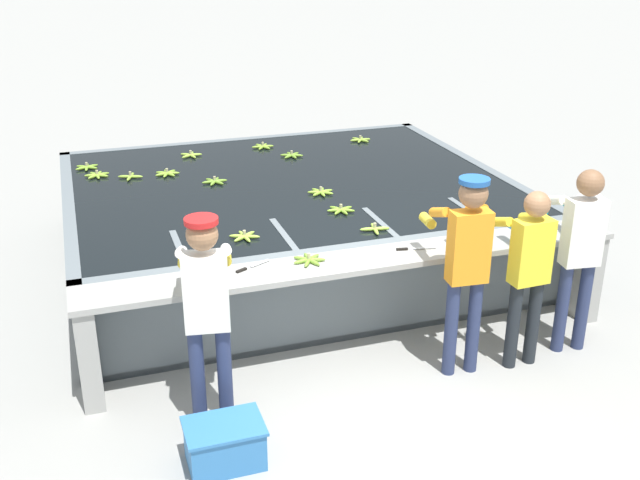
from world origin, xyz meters
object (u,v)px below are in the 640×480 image
Objects in this scene: banana_bunch_floating_4 at (130,177)px; banana_bunch_ledge_0 at (309,260)px; worker_3 at (579,244)px; banana_bunch_floating_0 at (321,192)px; banana_bunch_floating_2 at (215,181)px; crate at (225,444)px; banana_bunch_floating_6 at (244,236)px; banana_bunch_floating_7 at (341,210)px; worker_2 at (527,264)px; knife_1 at (410,249)px; banana_bunch_floating_3 at (375,229)px; banana_bunch_floating_11 at (97,175)px; worker_1 at (466,256)px; knife_0 at (248,268)px; banana_bunch_floating_10 at (292,155)px; banana_bunch_floating_12 at (360,140)px; banana_bunch_floating_9 at (191,155)px; worker_0 at (207,302)px; banana_bunch_floating_1 at (263,146)px; banana_bunch_floating_8 at (167,173)px.

banana_bunch_ledge_0 reaches higher than banana_bunch_floating_4.
banana_bunch_floating_0 is (-1.59, 2.19, -0.07)m from worker_3.
crate is (-0.66, -3.50, -0.77)m from banana_bunch_floating_2.
banana_bunch_floating_7 is (1.06, 0.37, -0.00)m from banana_bunch_floating_6.
worker_2 is 4.49× the size of knife_1.
banana_bunch_floating_3 is 1.01× the size of banana_bunch_floating_7.
banana_bunch_floating_3 and banana_bunch_floating_11 have the same top height.
worker_1 reaches higher than banana_bunch_floating_3.
worker_1 is 6.16× the size of banana_bunch_floating_7.
banana_bunch_floating_2 is at bearing 85.57° from knife_0.
banana_bunch_floating_0 and banana_bunch_floating_10 have the same top height.
banana_bunch_floating_7 and banana_bunch_floating_11 have the same top height.
worker_1 reaches higher than crate.
banana_bunch_floating_12 is at bearing 62.27° from banana_bunch_ledge_0.
banana_bunch_floating_3 is 1.01× the size of banana_bunch_ledge_0.
banana_bunch_floating_9 is at bearing 160.94° from banana_bunch_floating_10.
worker_0 reaches higher than banana_bunch_floating_4.
knife_0 is at bearing 55.88° from worker_0.
banana_bunch_floating_6 is 1.02× the size of banana_bunch_floating_9.
banana_bunch_floating_1 and banana_bunch_floating_9 have the same top height.
banana_bunch_floating_10 is 0.87× the size of knife_0.
banana_bunch_floating_2 is 1.12m from banana_bunch_floating_9.
banana_bunch_floating_7 is at bearing -50.09° from banana_bunch_floating_8.
banana_bunch_ledge_0 reaches higher than crate.
worker_3 is 6.03× the size of banana_bunch_floating_9.
banana_bunch_floating_2 is at bearing 124.09° from worker_2.
worker_2 is 2.46m from banana_bunch_floating_6.
banana_bunch_floating_9 is at bearing 22.64° from banana_bunch_floating_11.
knife_0 is (-1.65, 0.62, -0.13)m from worker_1.
banana_bunch_floating_4 is at bearing 136.77° from banana_bunch_floating_7.
banana_bunch_floating_12 is at bearing 55.80° from knife_0.
worker_0 reaches higher than banana_bunch_floating_0.
banana_bunch_floating_1 is 0.94m from banana_bunch_floating_9.
worker_1 is at bearing 1.69° from worker_0.
banana_bunch_floating_10 is at bearing 85.84° from banana_bunch_floating_0.
worker_1 is at bearing -77.71° from banana_bunch_floating_0.
worker_1 is 6.10× the size of banana_bunch_floating_6.
banana_bunch_floating_0 is 1.68m from knife_1.
banana_bunch_floating_12 is at bearing 55.82° from worker_0.
knife_1 is (0.39, -3.58, -0.01)m from banana_bunch_floating_1.
banana_bunch_floating_1 is at bearing 81.60° from banana_bunch_ledge_0.
banana_bunch_floating_7 is at bearing -41.06° from banana_bunch_floating_11.
crate is (-2.68, -0.52, -0.77)m from worker_2.
banana_bunch_floating_10 is at bearing 64.14° from banana_bunch_floating_6.
banana_bunch_floating_3 is 1.00× the size of banana_bunch_floating_6.
worker_2 is 5.57× the size of banana_bunch_floating_1.
worker_0 is at bearing -125.53° from banana_bunch_floating_0.
crate is (-1.75, -4.21, -0.77)m from banana_bunch_floating_10.
banana_bunch_floating_4 is at bearing 135.50° from worker_3.
banana_bunch_floating_7 is (-1.57, 1.62, -0.07)m from worker_3.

